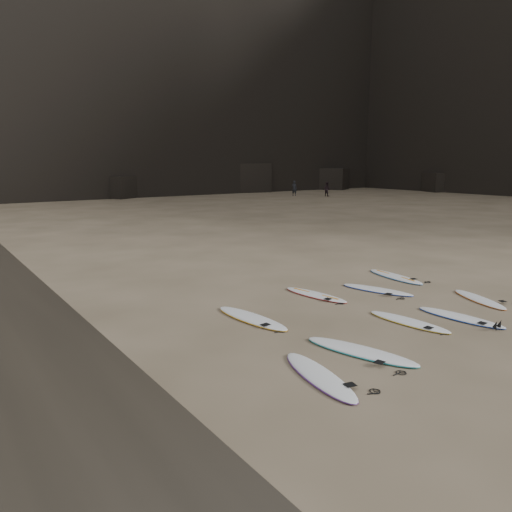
{
  "coord_description": "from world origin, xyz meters",
  "views": [
    {
      "loc": [
        -10.37,
        -7.76,
        4.06
      ],
      "look_at": [
        -2.87,
        3.11,
        1.5
      ],
      "focal_mm": 35.0,
      "sensor_mm": 36.0,
      "label": 1
    }
  ],
  "objects": [
    {
      "name": "ground",
      "position": [
        0.0,
        0.0,
        0.0
      ],
      "size": [
        240.0,
        240.0,
        0.0
      ],
      "primitive_type": "plane",
      "color": "#897559",
      "rests_on": "ground"
    },
    {
      "name": "headland",
      "position": [
        23.84,
        48.78,
        21.02
      ],
      "size": [
        170.0,
        101.0,
        63.47
      ],
      "color": "black",
      "rests_on": "ground"
    },
    {
      "name": "surfboard_0",
      "position": [
        -4.37,
        -1.18,
        0.04
      ],
      "size": [
        1.07,
        2.51,
        0.09
      ],
      "primitive_type": "ellipsoid",
      "rotation": [
        0.0,
        0.0,
        -0.2
      ],
      "color": "white",
      "rests_on": "ground"
    },
    {
      "name": "surfboard_1",
      "position": [
        -2.82,
        -0.76,
        0.05
      ],
      "size": [
        1.33,
        2.68,
        0.09
      ],
      "primitive_type": "ellipsoid",
      "rotation": [
        0.0,
        0.0,
        0.28
      ],
      "color": "white",
      "rests_on": "ground"
    },
    {
      "name": "surfboard_2",
      "position": [
        -0.35,
        -0.04,
        0.04
      ],
      "size": [
        0.78,
        2.34,
        0.08
      ],
      "primitive_type": "ellipsoid",
      "rotation": [
        0.0,
        0.0,
        0.1
      ],
      "color": "white",
      "rests_on": "ground"
    },
    {
      "name": "surfboard_3",
      "position": [
        1.04,
        -0.57,
        0.04
      ],
      "size": [
        0.79,
        2.4,
        0.08
      ],
      "primitive_type": "ellipsoid",
      "rotation": [
        0.0,
        0.0,
        0.1
      ],
      "color": "white",
      "rests_on": "ground"
    },
    {
      "name": "surfboard_4",
      "position": [
        3.04,
        0.13,
        0.04
      ],
      "size": [
        1.3,
        2.25,
        0.08
      ],
      "primitive_type": "ellipsoid",
      "rotation": [
        0.0,
        0.0,
        -0.38
      ],
      "color": "white",
      "rests_on": "ground"
    },
    {
      "name": "surfboard_5",
      "position": [
        -3.46,
        2.44,
        0.05
      ],
      "size": [
        0.9,
        2.65,
        0.09
      ],
      "primitive_type": "ellipsoid",
      "rotation": [
        0.0,
        0.0,
        0.11
      ],
      "color": "white",
      "rests_on": "ground"
    },
    {
      "name": "surfboard_6",
      "position": [
        -0.6,
        3.22,
        0.04
      ],
      "size": [
        0.89,
        2.4,
        0.08
      ],
      "primitive_type": "ellipsoid",
      "rotation": [
        0.0,
        0.0,
        0.14
      ],
      "color": "white",
      "rests_on": "ground"
    },
    {
      "name": "surfboard_7",
      "position": [
        1.4,
        2.57,
        0.04
      ],
      "size": [
        1.24,
        2.41,
        0.08
      ],
      "primitive_type": "ellipsoid",
      "rotation": [
        0.0,
        0.0,
        0.3
      ],
      "color": "white",
      "rests_on": "ground"
    },
    {
      "name": "surfboard_8",
      "position": [
        3.28,
        3.44,
        0.05
      ],
      "size": [
        0.94,
        2.6,
        0.09
      ],
      "primitive_type": "ellipsoid",
      "rotation": [
        0.0,
        0.0,
        -0.13
      ],
      "color": "white",
      "rests_on": "ground"
    },
    {
      "name": "person_a",
      "position": [
        25.75,
        36.86,
        0.86
      ],
      "size": [
        0.68,
        0.75,
        1.71
      ],
      "primitive_type": "imported",
      "rotation": [
        0.0,
        0.0,
        2.12
      ],
      "color": "black",
      "rests_on": "ground"
    },
    {
      "name": "person_b",
      "position": [
        28.16,
        34.04,
        0.81
      ],
      "size": [
        0.72,
        0.87,
        1.61
      ],
      "primitive_type": "imported",
      "rotation": [
        0.0,
        0.0,
        1.72
      ],
      "color": "black",
      "rests_on": "ground"
    }
  ]
}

